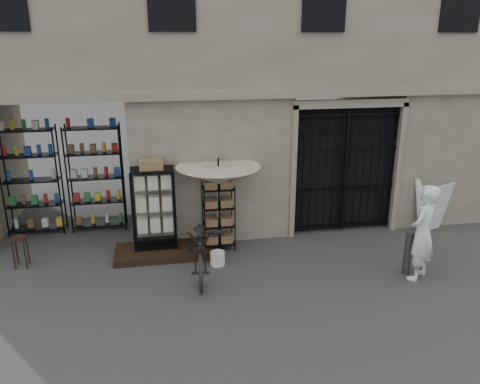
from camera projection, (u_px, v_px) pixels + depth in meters
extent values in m
plane|color=black|center=(295.00, 281.00, 8.79)|extent=(80.00, 80.00, 0.00)
cube|color=gray|center=(254.00, 31.00, 11.11)|extent=(14.00, 4.00, 9.00)
cube|color=black|center=(62.00, 175.00, 10.17)|extent=(3.00, 1.70, 3.00)
cube|color=black|center=(64.00, 180.00, 10.71)|extent=(2.70, 0.50, 2.50)
cube|color=black|center=(342.00, 168.00, 10.74)|extent=(2.50, 0.06, 3.00)
cube|color=black|center=(345.00, 172.00, 10.61)|extent=(0.05, 0.05, 2.80)
cube|color=black|center=(164.00, 252.00, 9.81)|extent=(2.00, 0.90, 0.15)
cube|color=black|center=(156.00, 243.00, 9.92)|extent=(0.95, 0.72, 0.09)
cube|color=silver|center=(158.00, 212.00, 9.45)|extent=(0.76, 0.22, 1.57)
cube|color=silver|center=(154.00, 212.00, 9.70)|extent=(0.79, 0.55, 1.31)
cube|color=olive|center=(151.00, 167.00, 9.39)|extent=(0.55, 0.47, 0.19)
cube|color=black|center=(219.00, 217.00, 9.94)|extent=(0.64, 0.46, 1.45)
cube|color=olive|center=(219.00, 219.00, 9.95)|extent=(0.55, 0.37, 1.09)
cylinder|color=black|center=(219.00, 205.00, 9.75)|extent=(0.04, 0.04, 2.06)
imported|color=#C1BA98|center=(218.00, 170.00, 9.52)|extent=(1.90, 1.92, 1.38)
cylinder|color=silver|center=(218.00, 258.00, 9.37)|extent=(0.31, 0.31, 0.28)
imported|color=black|center=(202.00, 272.00, 9.10)|extent=(0.82, 1.16, 2.11)
cylinder|color=black|center=(18.00, 238.00, 9.14)|extent=(0.31, 0.31, 0.03)
cube|color=black|center=(21.00, 252.00, 9.24)|extent=(0.23, 0.23, 0.62)
cylinder|color=#4F5050|center=(408.00, 253.00, 8.94)|extent=(0.18, 0.18, 0.84)
imported|color=white|center=(416.00, 277.00, 8.91)|extent=(1.68, 1.86, 0.44)
cube|color=silver|center=(439.00, 208.00, 10.76)|extent=(0.63, 0.47, 1.20)
cube|color=silver|center=(425.00, 203.00, 11.06)|extent=(0.63, 0.47, 1.20)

